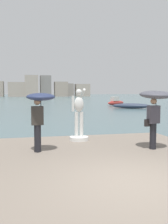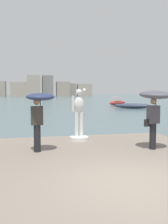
# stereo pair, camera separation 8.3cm
# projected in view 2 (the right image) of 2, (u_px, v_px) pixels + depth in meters

# --- Properties ---
(ground_plane) EXTENTS (400.00, 400.00, 0.00)m
(ground_plane) POSITION_uv_depth(u_px,v_px,m) (40.00, 105.00, 44.53)
(ground_plane) COLOR #4C666B
(pier) EXTENTS (7.53, 9.03, 0.40)m
(pier) POSITION_uv_depth(u_px,v_px,m) (109.00, 170.00, 7.07)
(pier) COLOR slate
(pier) RESTS_ON ground
(statue_white_figure) EXTENTS (0.76, 0.94, 2.08)m
(statue_white_figure) POSITION_uv_depth(u_px,v_px,m) (79.00, 121.00, 10.27)
(statue_white_figure) COLOR white
(statue_white_figure) RESTS_ON pier
(onlooker_left) EXTENTS (0.94, 0.95, 1.92)m
(onlooker_left) POSITION_uv_depth(u_px,v_px,m) (39.00, 106.00, 8.27)
(onlooker_left) COLOR black
(onlooker_left) RESTS_ON pier
(onlooker_right) EXTENTS (1.24, 1.25, 2.01)m
(onlooker_right) POSITION_uv_depth(u_px,v_px,m) (155.00, 101.00, 8.66)
(onlooker_right) COLOR black
(onlooker_right) RESTS_ON pier
(boat_mid) EXTENTS (4.44, 3.67, 1.49)m
(boat_mid) POSITION_uv_depth(u_px,v_px,m) (117.00, 102.00, 45.39)
(boat_mid) COLOR #9E2D28
(boat_mid) RESTS_ON ground
(boat_rightward) EXTENTS (5.42, 3.84, 0.71)m
(boat_rightward) POSITION_uv_depth(u_px,v_px,m) (133.00, 106.00, 36.39)
(boat_rightward) COLOR #2D384C
(boat_rightward) RESTS_ON ground
(distant_skyline) EXTENTS (62.41, 14.63, 13.89)m
(distant_skyline) POSITION_uv_depth(u_px,v_px,m) (21.00, 87.00, 125.38)
(distant_skyline) COLOR gray
(distant_skyline) RESTS_ON ground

